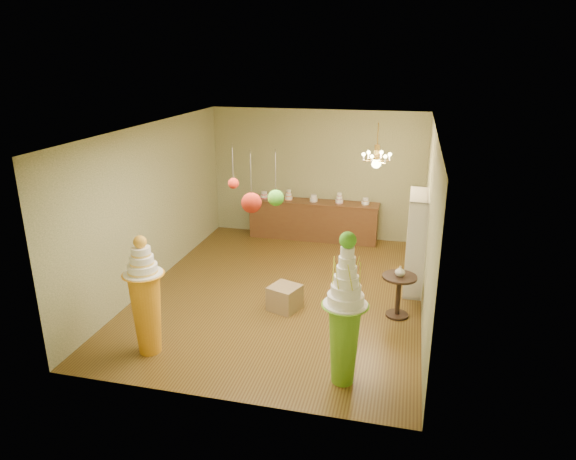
% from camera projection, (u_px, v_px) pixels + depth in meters
% --- Properties ---
extents(floor, '(6.50, 6.50, 0.00)m').
position_uv_depth(floor, '(283.00, 291.00, 9.52)').
color(floor, '#563E17').
rests_on(floor, ground).
extents(ceiling, '(6.50, 6.50, 0.00)m').
position_uv_depth(ceiling, '(282.00, 128.00, 8.55)').
color(ceiling, white).
rests_on(ceiling, ground).
extents(wall_back, '(5.00, 0.04, 3.00)m').
position_uv_depth(wall_back, '(316.00, 174.00, 12.02)').
color(wall_back, '#959969').
rests_on(wall_back, ground).
extents(wall_front, '(5.00, 0.04, 3.00)m').
position_uv_depth(wall_front, '(215.00, 293.00, 6.04)').
color(wall_front, '#959969').
rests_on(wall_front, ground).
extents(wall_left, '(0.04, 6.50, 3.00)m').
position_uv_depth(wall_left, '(153.00, 205.00, 9.59)').
color(wall_left, '#959969').
rests_on(wall_left, ground).
extents(wall_right, '(0.04, 6.50, 3.00)m').
position_uv_depth(wall_right, '(429.00, 224.00, 8.47)').
color(wall_right, '#959969').
rests_on(wall_right, ground).
extents(pedestal_green, '(0.70, 0.70, 2.12)m').
position_uv_depth(pedestal_green, '(344.00, 325.00, 6.63)').
color(pedestal_green, '#6BAE26').
rests_on(pedestal_green, floor).
extents(pedestal_orange, '(0.71, 0.71, 1.81)m').
position_uv_depth(pedestal_orange, '(146.00, 304.00, 7.35)').
color(pedestal_orange, orange).
rests_on(pedestal_orange, floor).
extents(burlap_riser, '(0.60, 0.60, 0.43)m').
position_uv_depth(burlap_riser, '(285.00, 298.00, 8.78)').
color(burlap_riser, '#8D734C').
rests_on(burlap_riser, floor).
extents(sideboard, '(3.04, 0.54, 1.16)m').
position_uv_depth(sideboard, '(313.00, 219.00, 12.09)').
color(sideboard, brown).
rests_on(sideboard, floor).
extents(shelving_unit, '(0.33, 1.20, 1.80)m').
position_uv_depth(shelving_unit, '(416.00, 241.00, 9.44)').
color(shelving_unit, beige).
rests_on(shelving_unit, floor).
extents(round_table, '(0.63, 0.63, 0.73)m').
position_uv_depth(round_table, '(399.00, 290.00, 8.47)').
color(round_table, black).
rests_on(round_table, floor).
extents(vase, '(0.20, 0.20, 0.17)m').
position_uv_depth(vase, '(400.00, 271.00, 8.36)').
color(vase, beige).
rests_on(vase, round_table).
extents(pom_red_left, '(0.27, 0.27, 0.84)m').
position_uv_depth(pom_red_left, '(251.00, 203.00, 6.81)').
color(pom_red_left, '#3F372D').
rests_on(pom_red_left, ceiling).
extents(pom_green_mid, '(0.22, 0.22, 0.78)m').
position_uv_depth(pom_green_mid, '(276.00, 198.00, 6.90)').
color(pom_green_mid, '#3F372D').
rests_on(pom_green_mid, ceiling).
extents(pom_red_right, '(0.15, 0.15, 0.63)m').
position_uv_depth(pom_red_right, '(233.00, 183.00, 7.21)').
color(pom_red_right, '#3F372D').
rests_on(pom_red_right, ceiling).
extents(chandelier, '(0.68, 0.68, 0.85)m').
position_uv_depth(chandelier, '(376.00, 161.00, 9.48)').
color(chandelier, gold).
rests_on(chandelier, ceiling).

